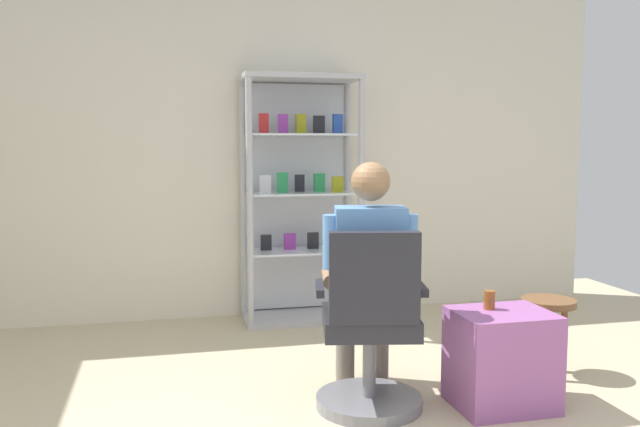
{
  "coord_description": "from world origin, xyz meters",
  "views": [
    {
      "loc": [
        -0.65,
        -2.31,
        1.38
      ],
      "look_at": [
        0.19,
        1.21,
        1.0
      ],
      "focal_mm": 37.26,
      "sensor_mm": 36.0,
      "label": 1
    }
  ],
  "objects_px": {
    "seated_shopkeeper": "(368,270)",
    "tea_glass": "(489,300)",
    "storage_crate": "(501,359)",
    "display_cabinet_main": "(299,197)",
    "office_chair": "(371,337)",
    "wooden_stool": "(548,315)"
  },
  "relations": [
    {
      "from": "storage_crate",
      "to": "seated_shopkeeper",
      "type": "bearing_deg",
      "value": 158.58
    },
    {
      "from": "seated_shopkeeper",
      "to": "wooden_stool",
      "type": "bearing_deg",
      "value": 6.36
    },
    {
      "from": "display_cabinet_main",
      "to": "wooden_stool",
      "type": "distance_m",
      "value": 2.09
    },
    {
      "from": "seated_shopkeeper",
      "to": "tea_glass",
      "type": "bearing_deg",
      "value": -17.76
    },
    {
      "from": "seated_shopkeeper",
      "to": "storage_crate",
      "type": "xyz_separation_m",
      "value": [
        0.66,
        -0.26,
        -0.46
      ]
    },
    {
      "from": "display_cabinet_main",
      "to": "office_chair",
      "type": "height_order",
      "value": "display_cabinet_main"
    },
    {
      "from": "display_cabinet_main",
      "to": "wooden_stool",
      "type": "bearing_deg",
      "value": -53.91
    },
    {
      "from": "seated_shopkeeper",
      "to": "storage_crate",
      "type": "distance_m",
      "value": 0.84
    },
    {
      "from": "display_cabinet_main",
      "to": "storage_crate",
      "type": "height_order",
      "value": "display_cabinet_main"
    },
    {
      "from": "storage_crate",
      "to": "tea_glass",
      "type": "height_order",
      "value": "tea_glass"
    },
    {
      "from": "office_chair",
      "to": "storage_crate",
      "type": "height_order",
      "value": "office_chair"
    },
    {
      "from": "display_cabinet_main",
      "to": "storage_crate",
      "type": "bearing_deg",
      "value": -71.68
    },
    {
      "from": "storage_crate",
      "to": "tea_glass",
      "type": "bearing_deg",
      "value": 126.61
    },
    {
      "from": "wooden_stool",
      "to": "seated_shopkeeper",
      "type": "bearing_deg",
      "value": -173.64
    },
    {
      "from": "office_chair",
      "to": "tea_glass",
      "type": "xyz_separation_m",
      "value": [
        0.64,
        -0.04,
        0.17
      ]
    },
    {
      "from": "tea_glass",
      "to": "wooden_stool",
      "type": "xyz_separation_m",
      "value": [
        0.56,
        0.33,
        -0.2
      ]
    },
    {
      "from": "storage_crate",
      "to": "tea_glass",
      "type": "relative_size",
      "value": 5.14
    },
    {
      "from": "wooden_stool",
      "to": "storage_crate",
      "type": "bearing_deg",
      "value": -143.06
    },
    {
      "from": "seated_shopkeeper",
      "to": "office_chair",
      "type": "bearing_deg",
      "value": -101.87
    },
    {
      "from": "seated_shopkeeper",
      "to": "wooden_stool",
      "type": "xyz_separation_m",
      "value": [
        1.17,
        0.13,
        -0.35
      ]
    },
    {
      "from": "office_chair",
      "to": "wooden_stool",
      "type": "xyz_separation_m",
      "value": [
        1.21,
        0.29,
        -0.03
      ]
    },
    {
      "from": "display_cabinet_main",
      "to": "office_chair",
      "type": "bearing_deg",
      "value": -90.73
    }
  ]
}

